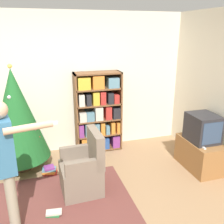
{
  "coord_description": "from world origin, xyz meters",
  "views": [
    {
      "loc": [
        -0.39,
        -2.65,
        2.26
      ],
      "look_at": [
        0.66,
        0.87,
        1.05
      ],
      "focal_mm": 40.0,
      "sensor_mm": 36.0,
      "label": 1
    }
  ],
  "objects_px": {
    "bookshelf": "(98,112)",
    "standing_person": "(7,159)",
    "television": "(203,128)",
    "christmas_tree": "(16,115)",
    "armchair": "(84,171)"
  },
  "relations": [
    {
      "from": "television",
      "to": "standing_person",
      "type": "distance_m",
      "value": 2.99
    },
    {
      "from": "bookshelf",
      "to": "television",
      "type": "height_order",
      "value": "bookshelf"
    },
    {
      "from": "bookshelf",
      "to": "standing_person",
      "type": "height_order",
      "value": "standing_person"
    },
    {
      "from": "television",
      "to": "christmas_tree",
      "type": "distance_m",
      "value": 3.05
    },
    {
      "from": "christmas_tree",
      "to": "bookshelf",
      "type": "bearing_deg",
      "value": 12.31
    },
    {
      "from": "armchair",
      "to": "standing_person",
      "type": "distance_m",
      "value": 1.23
    },
    {
      "from": "standing_person",
      "to": "bookshelf",
      "type": "bearing_deg",
      "value": 129.25
    },
    {
      "from": "christmas_tree",
      "to": "armchair",
      "type": "xyz_separation_m",
      "value": [
        0.91,
        -0.94,
        -0.64
      ]
    },
    {
      "from": "bookshelf",
      "to": "standing_person",
      "type": "relative_size",
      "value": 0.97
    },
    {
      "from": "television",
      "to": "christmas_tree",
      "type": "relative_size",
      "value": 0.28
    },
    {
      "from": "armchair",
      "to": "standing_person",
      "type": "xyz_separation_m",
      "value": [
        -0.91,
        -0.54,
        0.62
      ]
    },
    {
      "from": "christmas_tree",
      "to": "standing_person",
      "type": "bearing_deg",
      "value": -90.27
    },
    {
      "from": "bookshelf",
      "to": "standing_person",
      "type": "bearing_deg",
      "value": -128.92
    },
    {
      "from": "bookshelf",
      "to": "standing_person",
      "type": "xyz_separation_m",
      "value": [
        -1.44,
        -1.79,
        0.16
      ]
    },
    {
      "from": "christmas_tree",
      "to": "armchair",
      "type": "relative_size",
      "value": 1.93
    }
  ]
}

